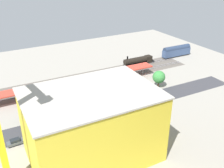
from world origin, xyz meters
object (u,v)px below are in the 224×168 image
(street_tree_3, at_px, (45,103))
(street_tree_5, at_px, (70,97))
(platform_canopy_near, at_px, (79,79))
(passenger_coach, at_px, (176,51))
(street_tree_2, at_px, (159,77))
(parked_car_3, at_px, (94,120))
(parked_car_5, at_px, (42,135))
(parked_car_2, at_px, (112,113))
(locomotive, at_px, (139,61))
(parked_car_1, at_px, (135,106))
(street_tree_1, at_px, (31,108))
(parked_car_4, at_px, (70,127))
(parked_car_6, at_px, (15,142))
(construction_building, at_px, (92,126))
(traffic_light, at_px, (58,121))
(box_truck_0, at_px, (109,107))
(parked_car_0, at_px, (152,102))
(street_tree_4, at_px, (76,98))
(street_tree_0, at_px, (122,84))

(street_tree_3, xyz_separation_m, street_tree_5, (-8.27, 0.02, 0.16))
(platform_canopy_near, distance_m, passenger_coach, 59.78)
(street_tree_2, height_order, street_tree_5, street_tree_5)
(parked_car_3, relative_size, parked_car_5, 0.92)
(parked_car_2, distance_m, street_tree_5, 14.74)
(locomotive, relative_size, parked_car_1, 3.45)
(street_tree_1, height_order, street_tree_3, street_tree_1)
(parked_car_4, relative_size, parked_car_6, 0.97)
(parked_car_5, distance_m, street_tree_1, 9.39)
(parked_car_6, relative_size, construction_building, 0.14)
(construction_building, height_order, traffic_light, construction_building)
(parked_car_1, bearing_deg, box_truck_0, -14.70)
(parked_car_5, relative_size, street_tree_5, 0.56)
(parked_car_2, height_order, street_tree_5, street_tree_5)
(parked_car_2, bearing_deg, parked_car_6, 0.79)
(parked_car_0, bearing_deg, street_tree_5, -19.24)
(parked_car_6, bearing_deg, box_truck_0, -175.60)
(parked_car_4, distance_m, construction_building, 16.00)
(street_tree_3, bearing_deg, parked_car_6, 37.85)
(street_tree_4, bearing_deg, box_truck_0, 145.61)
(street_tree_2, xyz_separation_m, traffic_light, (44.40, 10.15, -0.26))
(parked_car_3, height_order, traffic_light, traffic_light)
(parked_car_1, height_order, street_tree_2, street_tree_2)
(parked_car_2, height_order, parked_car_3, parked_car_3)
(parked_car_3, height_order, street_tree_0, street_tree_0)
(traffic_light, bearing_deg, passenger_coach, -155.37)
(construction_building, distance_m, street_tree_5, 23.38)
(street_tree_0, bearing_deg, street_tree_5, 0.07)
(platform_canopy_near, height_order, box_truck_0, platform_canopy_near)
(parked_car_2, height_order, street_tree_3, street_tree_3)
(parked_car_2, height_order, street_tree_2, street_tree_2)
(street_tree_2, bearing_deg, street_tree_0, 0.26)
(street_tree_5, bearing_deg, passenger_coach, -160.13)
(parked_car_1, bearing_deg, parked_car_0, 176.71)
(parked_car_6, bearing_deg, parked_car_3, 178.20)
(parked_car_0, relative_size, traffic_light, 0.66)
(parked_car_5, bearing_deg, locomotive, -149.36)
(parked_car_1, xyz_separation_m, traffic_light, (27.23, 1.11, 3.44))
(traffic_light, bearing_deg, parked_car_1, -177.66)
(parked_car_3, height_order, street_tree_3, street_tree_3)
(parked_car_6, distance_m, construction_building, 23.48)
(passenger_coach, xyz_separation_m, construction_building, (70.84, 47.54, 5.84))
(parked_car_5, bearing_deg, street_tree_3, -114.72)
(street_tree_1, xyz_separation_m, street_tree_3, (-4.87, -1.56, -0.60))
(passenger_coach, relative_size, box_truck_0, 1.95)
(street_tree_1, bearing_deg, parked_car_6, 47.98)
(locomotive, xyz_separation_m, street_tree_4, (42.91, 24.95, 2.94))
(passenger_coach, bearing_deg, street_tree_4, 20.63)
(platform_canopy_near, bearing_deg, traffic_light, 55.72)
(parked_car_3, xyz_separation_m, construction_building, (6.62, 13.27, 8.11))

